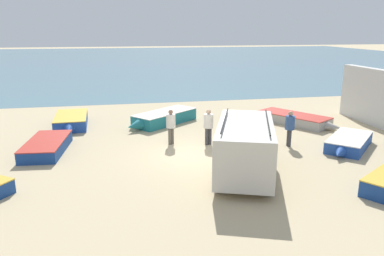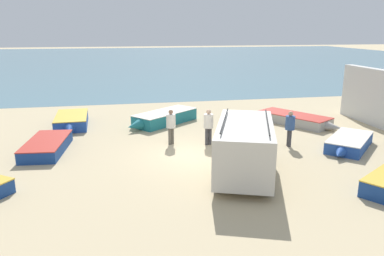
{
  "view_description": "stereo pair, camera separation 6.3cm",
  "coord_description": "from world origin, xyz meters",
  "px_view_note": "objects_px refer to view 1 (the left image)",
  "views": [
    {
      "loc": [
        -3.09,
        -15.09,
        5.34
      ],
      "look_at": [
        0.05,
        0.81,
        1.0
      ],
      "focal_mm": 35.0,
      "sensor_mm": 36.0,
      "label": 1
    },
    {
      "loc": [
        -3.03,
        -15.1,
        5.34
      ],
      "look_at": [
        0.05,
        0.81,
        1.0
      ],
      "focal_mm": 35.0,
      "sensor_mm": 36.0,
      "label": 2
    }
  ],
  "objects_px": {
    "fishing_rowboat_2": "(163,118)",
    "fishing_rowboat_6": "(71,121)",
    "parked_van": "(245,147)",
    "fishing_rowboat_5": "(349,143)",
    "fisherman_1": "(290,125)",
    "fishing_rowboat_0": "(47,145)",
    "fishing_rowboat_1": "(295,119)",
    "fisherman_0": "(208,124)",
    "fisherman_2": "(171,124)"
  },
  "relations": [
    {
      "from": "fishing_rowboat_2",
      "to": "fisherman_1",
      "type": "relative_size",
      "value": 2.63
    },
    {
      "from": "parked_van",
      "to": "fishing_rowboat_0",
      "type": "xyz_separation_m",
      "value": [
        -7.73,
        4.42,
        -0.84
      ]
    },
    {
      "from": "fishing_rowboat_1",
      "to": "fishing_rowboat_6",
      "type": "bearing_deg",
      "value": -131.12
    },
    {
      "from": "fishing_rowboat_6",
      "to": "fisherman_1",
      "type": "height_order",
      "value": "fisherman_1"
    },
    {
      "from": "parked_van",
      "to": "fisherman_0",
      "type": "bearing_deg",
      "value": 26.05
    },
    {
      "from": "fishing_rowboat_0",
      "to": "fishing_rowboat_5",
      "type": "xyz_separation_m",
      "value": [
        13.45,
        -2.29,
        0.0
      ]
    },
    {
      "from": "fishing_rowboat_0",
      "to": "fishing_rowboat_6",
      "type": "height_order",
      "value": "fishing_rowboat_6"
    },
    {
      "from": "fishing_rowboat_6",
      "to": "fisherman_0",
      "type": "bearing_deg",
      "value": 52.02
    },
    {
      "from": "fishing_rowboat_5",
      "to": "fisherman_0",
      "type": "height_order",
      "value": "fisherman_0"
    },
    {
      "from": "fisherman_0",
      "to": "fisherman_1",
      "type": "relative_size",
      "value": 1.02
    },
    {
      "from": "fishing_rowboat_2",
      "to": "fisherman_2",
      "type": "xyz_separation_m",
      "value": [
        -0.08,
        -3.94,
        0.66
      ]
    },
    {
      "from": "fisherman_0",
      "to": "fishing_rowboat_2",
      "type": "bearing_deg",
      "value": -170.48
    },
    {
      "from": "fishing_rowboat_1",
      "to": "fishing_rowboat_6",
      "type": "height_order",
      "value": "fishing_rowboat_6"
    },
    {
      "from": "parked_van",
      "to": "fishing_rowboat_0",
      "type": "distance_m",
      "value": 8.94
    },
    {
      "from": "fishing_rowboat_5",
      "to": "fishing_rowboat_6",
      "type": "bearing_deg",
      "value": -71.96
    },
    {
      "from": "fishing_rowboat_2",
      "to": "fishing_rowboat_0",
      "type": "bearing_deg",
      "value": -5.04
    },
    {
      "from": "parked_van",
      "to": "fishing_rowboat_0",
      "type": "height_order",
      "value": "parked_van"
    },
    {
      "from": "fishing_rowboat_6",
      "to": "fishing_rowboat_5",
      "type": "bearing_deg",
      "value": 60.25
    },
    {
      "from": "fishing_rowboat_1",
      "to": "fishing_rowboat_2",
      "type": "height_order",
      "value": "fishing_rowboat_2"
    },
    {
      "from": "fishing_rowboat_2",
      "to": "fishing_rowboat_6",
      "type": "distance_m",
      "value": 5.12
    },
    {
      "from": "fishing_rowboat_2",
      "to": "fishing_rowboat_5",
      "type": "height_order",
      "value": "fishing_rowboat_2"
    },
    {
      "from": "fishing_rowboat_6",
      "to": "fisherman_1",
      "type": "xyz_separation_m",
      "value": [
        10.37,
        -5.73,
        0.68
      ]
    },
    {
      "from": "fisherman_2",
      "to": "fisherman_0",
      "type": "bearing_deg",
      "value": -141.96
    },
    {
      "from": "fishing_rowboat_5",
      "to": "fishing_rowboat_6",
      "type": "height_order",
      "value": "fishing_rowboat_6"
    },
    {
      "from": "parked_van",
      "to": "fisherman_1",
      "type": "xyz_separation_m",
      "value": [
        3.21,
        3.0,
        -0.12
      ]
    },
    {
      "from": "parked_van",
      "to": "fisherman_1",
      "type": "relative_size",
      "value": 3.05
    },
    {
      "from": "fishing_rowboat_2",
      "to": "fisherman_0",
      "type": "distance_m",
      "value": 4.7
    },
    {
      "from": "fishing_rowboat_5",
      "to": "fisherman_0",
      "type": "relative_size",
      "value": 2.01
    },
    {
      "from": "fishing_rowboat_0",
      "to": "fishing_rowboat_2",
      "type": "bearing_deg",
      "value": -50.34
    },
    {
      "from": "fishing_rowboat_1",
      "to": "fisherman_2",
      "type": "relative_size",
      "value": 2.85
    },
    {
      "from": "parked_van",
      "to": "fishing_rowboat_5",
      "type": "height_order",
      "value": "parked_van"
    },
    {
      "from": "fishing_rowboat_0",
      "to": "fisherman_1",
      "type": "xyz_separation_m",
      "value": [
        10.93,
        -1.42,
        0.72
      ]
    },
    {
      "from": "fisherman_1",
      "to": "fisherman_2",
      "type": "distance_m",
      "value": 5.52
    },
    {
      "from": "fishing_rowboat_2",
      "to": "fisherman_0",
      "type": "bearing_deg",
      "value": 70.95
    },
    {
      "from": "fishing_rowboat_6",
      "to": "fisherman_2",
      "type": "bearing_deg",
      "value": 46.4
    },
    {
      "from": "fisherman_1",
      "to": "fisherman_2",
      "type": "xyz_separation_m",
      "value": [
        -5.35,
        1.37,
        0.01
      ]
    },
    {
      "from": "fishing_rowboat_1",
      "to": "fisherman_1",
      "type": "distance_m",
      "value": 4.47
    },
    {
      "from": "fishing_rowboat_0",
      "to": "fishing_rowboat_5",
      "type": "distance_m",
      "value": 13.65
    },
    {
      "from": "fishing_rowboat_0",
      "to": "fishing_rowboat_5",
      "type": "height_order",
      "value": "fishing_rowboat_5"
    },
    {
      "from": "fishing_rowboat_0",
      "to": "fishing_rowboat_2",
      "type": "height_order",
      "value": "fishing_rowboat_2"
    },
    {
      "from": "fishing_rowboat_1",
      "to": "fishing_rowboat_2",
      "type": "xyz_separation_m",
      "value": [
        -7.48,
        1.49,
        0.07
      ]
    },
    {
      "from": "fishing_rowboat_0",
      "to": "fishing_rowboat_1",
      "type": "relative_size",
      "value": 0.9
    },
    {
      "from": "fishing_rowboat_6",
      "to": "fisherman_0",
      "type": "xyz_separation_m",
      "value": [
        6.73,
        -4.78,
        0.7
      ]
    },
    {
      "from": "parked_van",
      "to": "fishing_rowboat_5",
      "type": "bearing_deg",
      "value": -49.7
    },
    {
      "from": "fishing_rowboat_1",
      "to": "fisherman_0",
      "type": "bearing_deg",
      "value": -96.34
    },
    {
      "from": "fishing_rowboat_6",
      "to": "fisherman_2",
      "type": "relative_size",
      "value": 2.5
    },
    {
      "from": "fishing_rowboat_0",
      "to": "fishing_rowboat_6",
      "type": "relative_size",
      "value": 1.02
    },
    {
      "from": "fishing_rowboat_0",
      "to": "fishing_rowboat_6",
      "type": "xyz_separation_m",
      "value": [
        0.56,
        4.32,
        0.05
      ]
    },
    {
      "from": "fishing_rowboat_0",
      "to": "fisherman_1",
      "type": "bearing_deg",
      "value": -92.27
    },
    {
      "from": "fishing_rowboat_2",
      "to": "fisherman_1",
      "type": "xyz_separation_m",
      "value": [
        5.27,
        -5.32,
        0.65
      ]
    }
  ]
}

